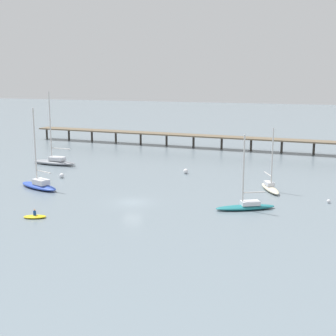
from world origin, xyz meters
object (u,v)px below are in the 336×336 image
at_px(sailboat_teal, 246,205).
at_px(sailboat_gray, 54,161).
at_px(dinghy_yellow, 35,216).
at_px(mooring_buoy_inner, 62,176).
at_px(mooring_buoy_far, 186,171).
at_px(sailboat_cream, 270,186).
at_px(sailboat_blue, 39,184).
at_px(pier, 281,136).
at_px(mooring_buoy_outer, 329,201).

height_order(sailboat_teal, sailboat_gray, sailboat_gray).
distance_m(dinghy_yellow, mooring_buoy_inner, 22.10).
height_order(sailboat_teal, mooring_buoy_far, sailboat_teal).
relative_size(sailboat_teal, sailboat_cream, 1.04).
bearing_deg(dinghy_yellow, mooring_buoy_far, 69.67).
bearing_deg(sailboat_teal, sailboat_blue, 176.37).
height_order(sailboat_blue, dinghy_yellow, sailboat_blue).
bearing_deg(pier, sailboat_cream, -88.63).
height_order(sailboat_teal, mooring_buoy_inner, sailboat_teal).
xyz_separation_m(sailboat_teal, sailboat_gray, (-38.78, 19.39, 0.16)).
bearing_deg(mooring_buoy_outer, sailboat_blue, -174.12).
relative_size(sailboat_cream, dinghy_yellow, 3.13).
distance_m(sailboat_teal, sailboat_blue, 31.48).
height_order(sailboat_blue, mooring_buoy_far, sailboat_blue).
xyz_separation_m(pier, sailboat_blue, (-32.65, -43.36, -2.90)).
xyz_separation_m(sailboat_blue, dinghy_yellow, (7.40, -13.06, -0.50)).
bearing_deg(mooring_buoy_outer, mooring_buoy_far, 151.74).
xyz_separation_m(sailboat_gray, sailboat_cream, (40.83, -8.53, -0.10)).
bearing_deg(mooring_buoy_far, sailboat_teal, -55.36).
distance_m(sailboat_teal, sailboat_gray, 43.35).
height_order(sailboat_blue, mooring_buoy_outer, sailboat_blue).
bearing_deg(sailboat_gray, sailboat_teal, -26.56).
xyz_separation_m(sailboat_gray, mooring_buoy_inner, (6.94, -9.79, -0.35)).
relative_size(pier, sailboat_gray, 6.47).
relative_size(sailboat_teal, dinghy_yellow, 3.24).
relative_size(mooring_buoy_outer, mooring_buoy_inner, 0.64).
bearing_deg(pier, sailboat_gray, -147.02).
relative_size(sailboat_gray, mooring_buoy_inner, 17.36).
xyz_separation_m(dinghy_yellow, mooring_buoy_far, (11.05, 29.83, 0.22)).
xyz_separation_m(dinghy_yellow, mooring_buoy_inner, (-7.82, 20.66, 0.19)).
distance_m(sailboat_gray, mooring_buoy_outer, 50.75).
bearing_deg(sailboat_cream, sailboat_blue, -165.18).
distance_m(pier, mooring_buoy_outer, 40.23).
bearing_deg(sailboat_teal, sailboat_gray, 153.44).
bearing_deg(sailboat_blue, sailboat_teal, -3.63).
height_order(mooring_buoy_outer, mooring_buoy_inner, mooring_buoy_inner).
bearing_deg(dinghy_yellow, mooring_buoy_inner, 110.74).
relative_size(sailboat_teal, mooring_buoy_inner, 12.34).
bearing_deg(mooring_buoy_far, sailboat_cream, -27.76).
height_order(mooring_buoy_far, mooring_buoy_inner, mooring_buoy_far).
distance_m(sailboat_gray, dinghy_yellow, 33.85).
bearing_deg(sailboat_gray, dinghy_yellow, -64.14).
xyz_separation_m(pier, mooring_buoy_outer, (9.01, -39.07, -3.36)).
bearing_deg(mooring_buoy_far, sailboat_gray, 178.61).
xyz_separation_m(pier, mooring_buoy_far, (-14.20, -26.59, -3.18)).
height_order(pier, sailboat_blue, sailboat_blue).
bearing_deg(sailboat_blue, sailboat_cream, 14.82).
bearing_deg(dinghy_yellow, sailboat_cream, 40.06).
xyz_separation_m(pier, sailboat_teal, (-1.23, -45.35, -3.02)).
distance_m(sailboat_teal, mooring_buoy_far, 22.80).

